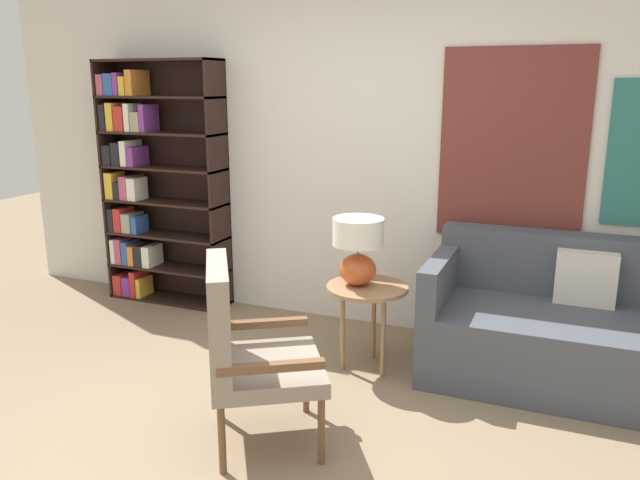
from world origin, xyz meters
The scene contains 7 objects.
ground_plane centered at (0.00, 0.00, 0.00)m, with size 14.00×14.00×0.00m, color #847056.
wall_back centered at (0.06, 2.03, 1.35)m, with size 6.40×0.08×2.70m.
bookshelf centered at (-1.81, 1.85, 0.99)m, with size 1.07×0.30×2.00m.
armchair centered at (0.00, 0.15, 0.55)m, with size 0.78×0.79×0.97m.
couch centered at (1.58, 1.55, 0.32)m, with size 1.84×0.91×0.87m.
side_table centered at (0.30, 1.22, 0.50)m, with size 0.52×0.52×0.57m.
table_lamp centered at (0.24, 1.21, 0.82)m, with size 0.32×0.32×0.43m.
Camera 1 is at (1.45, -2.37, 1.81)m, focal length 35.00 mm.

